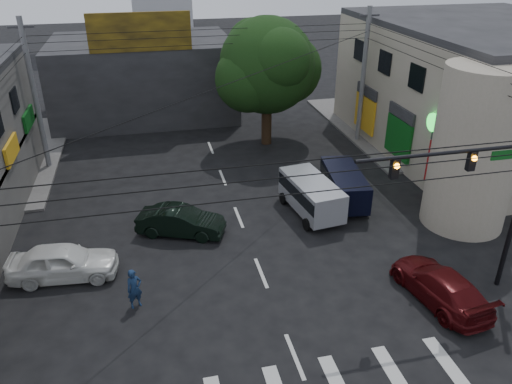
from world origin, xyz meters
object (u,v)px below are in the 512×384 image
object	(u,v)px
white_compact	(63,262)
traffic_officer	(134,289)
traffic_gantry	(485,185)
navy_van	(344,187)
utility_pole_far_left	(35,97)
street_tree	(267,66)
dark_sedan	(181,221)
utility_pole_far_right	(363,77)
maroon_sedan	(440,285)
silver_minivan	(311,197)

from	to	relation	value
white_compact	traffic_officer	bearing A→B (deg)	-126.89
traffic_gantry	navy_van	xyz separation A→B (m)	(-1.88, 8.39, -3.92)
utility_pole_far_left	traffic_officer	distance (m)	16.31
traffic_officer	traffic_gantry	bearing A→B (deg)	-31.23
street_tree	utility_pole_far_left	size ratio (longest dim) A/B	0.95
dark_sedan	traffic_officer	bearing A→B (deg)	177.52
utility_pole_far_right	dark_sedan	bearing A→B (deg)	-143.73
utility_pole_far_left	traffic_officer	world-z (taller)	utility_pole_far_left
utility_pole_far_right	white_compact	bearing A→B (deg)	-146.61
white_compact	utility_pole_far_left	bearing A→B (deg)	15.45
utility_pole_far_left	navy_van	distance (m)	18.93
street_tree	traffic_officer	xyz separation A→B (m)	(-9.32, -16.01, -4.63)
street_tree	maroon_sedan	world-z (taller)	street_tree
traffic_gantry	utility_pole_far_left	bearing A→B (deg)	137.14
traffic_gantry	utility_pole_far_right	size ratio (longest dim) A/B	0.78
dark_sedan	white_compact	world-z (taller)	white_compact
street_tree	navy_van	distance (m)	10.82
utility_pole_far_left	white_compact	bearing A→B (deg)	-79.70
dark_sedan	navy_van	size ratio (longest dim) A/B	0.95
traffic_gantry	dark_sedan	world-z (taller)	traffic_gantry
navy_van	maroon_sedan	bearing A→B (deg)	-168.36
traffic_officer	street_tree	bearing A→B (deg)	37.20
traffic_gantry	navy_van	bearing A→B (deg)	102.64
traffic_officer	dark_sedan	bearing A→B (deg)	43.32
traffic_gantry	utility_pole_far_right	xyz separation A→B (m)	(2.68, 17.00, -0.23)
street_tree	utility_pole_far_right	size ratio (longest dim) A/B	0.95
dark_sedan	maroon_sedan	bearing A→B (deg)	-106.00
white_compact	silver_minivan	world-z (taller)	silver_minivan
silver_minivan	utility_pole_far_right	bearing A→B (deg)	-42.99
dark_sedan	maroon_sedan	distance (m)	12.09
utility_pole_far_left	navy_van	bearing A→B (deg)	-27.65
traffic_gantry	navy_van	world-z (taller)	traffic_gantry
street_tree	utility_pole_far_left	xyz separation A→B (m)	(-14.50, -1.00, -0.87)
utility_pole_far_right	navy_van	size ratio (longest dim) A/B	1.94
navy_van	traffic_officer	bearing A→B (deg)	127.42
traffic_gantry	silver_minivan	world-z (taller)	traffic_gantry
dark_sedan	traffic_gantry	bearing A→B (deg)	-101.34
utility_pole_far_right	white_compact	xyz separation A→B (m)	(-18.75, -12.36, -3.83)
utility_pole_far_right	maroon_sedan	distance (m)	18.21
traffic_gantry	utility_pole_far_right	world-z (taller)	utility_pole_far_right
white_compact	navy_van	size ratio (longest dim) A/B	0.99
utility_pole_far_left	traffic_gantry	bearing A→B (deg)	-42.86
dark_sedan	white_compact	xyz separation A→B (m)	(-5.19, -2.41, 0.07)
utility_pole_far_left	silver_minivan	size ratio (longest dim) A/B	2.00
street_tree	silver_minivan	bearing A→B (deg)	-91.14
white_compact	navy_van	xyz separation A→B (m)	(14.20, 3.75, 0.14)
traffic_gantry	white_compact	xyz separation A→B (m)	(-16.08, 4.64, -4.06)
silver_minivan	traffic_officer	distance (m)	10.69
traffic_officer	maroon_sedan	bearing A→B (deg)	-33.68
white_compact	utility_pole_far_right	bearing A→B (deg)	-51.46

